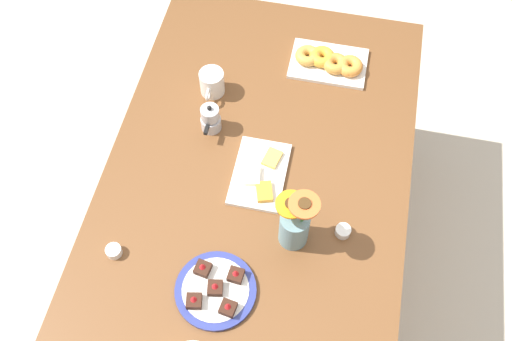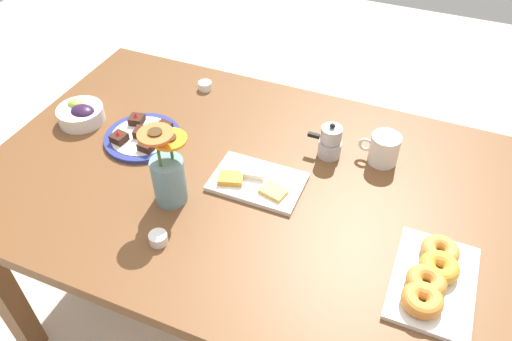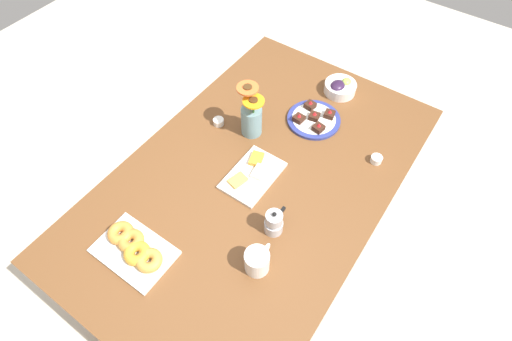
{
  "view_description": "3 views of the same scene",
  "coord_description": "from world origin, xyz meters",
  "views": [
    {
      "loc": [
        0.91,
        0.19,
        2.37
      ],
      "look_at": [
        0.0,
        0.0,
        0.78
      ],
      "focal_mm": 40.0,
      "sensor_mm": 36.0,
      "label": 1
    },
    {
      "loc": [
        -0.4,
        0.96,
        1.74
      ],
      "look_at": [
        0.0,
        0.0,
        0.78
      ],
      "focal_mm": 35.0,
      "sensor_mm": 36.0,
      "label": 2
    },
    {
      "loc": [
        -0.77,
        -0.54,
        2.06
      ],
      "look_at": [
        0.0,
        0.0,
        0.78
      ],
      "focal_mm": 28.0,
      "sensor_mm": 36.0,
      "label": 3
    }
  ],
  "objects": [
    {
      "name": "cheese_platter",
      "position": [
        -0.01,
        0.01,
        0.75
      ],
      "size": [
        0.26,
        0.17,
        0.03
      ],
      "color": "white",
      "rests_on": "dining_table"
    },
    {
      "name": "ground_plane",
      "position": [
        0.0,
        0.0,
        0.0
      ],
      "size": [
        6.0,
        6.0,
        0.0
      ],
      "primitive_type": "plane",
      "color": "beige"
    },
    {
      "name": "jam_cup_honey",
      "position": [
        0.35,
        -0.37,
        0.76
      ],
      "size": [
        0.05,
        0.05,
        0.03
      ],
      "color": "white",
      "rests_on": "dining_table"
    },
    {
      "name": "jam_cup_berry",
      "position": [
        0.14,
        0.3,
        0.76
      ],
      "size": [
        0.05,
        0.05,
        0.03
      ],
      "color": "white",
      "rests_on": "dining_table"
    },
    {
      "name": "moka_pot",
      "position": [
        -0.16,
        -0.19,
        0.79
      ],
      "size": [
        0.11,
        0.07,
        0.12
      ],
      "color": "#B7B7BC",
      "rests_on": "dining_table"
    },
    {
      "name": "dessert_plate",
      "position": [
        0.4,
        -0.04,
        0.75
      ],
      "size": [
        0.24,
        0.24,
        0.05
      ],
      "color": "navy",
      "rests_on": "dining_table"
    },
    {
      "name": "grape_bowl",
      "position": [
        0.64,
        -0.04,
        0.77
      ],
      "size": [
        0.15,
        0.15,
        0.07
      ],
      "color": "white",
      "rests_on": "dining_table"
    },
    {
      "name": "croissant_platter",
      "position": [
        -0.52,
        0.17,
        0.76
      ],
      "size": [
        0.19,
        0.28,
        0.05
      ],
      "color": "white",
      "rests_on": "dining_table"
    },
    {
      "name": "flower_vase",
      "position": [
        0.19,
        0.16,
        0.83
      ],
      "size": [
        0.1,
        0.13,
        0.25
      ],
      "color": "#6B939E",
      "rests_on": "dining_table"
    },
    {
      "name": "dining_table",
      "position": [
        0.0,
        0.0,
        0.65
      ],
      "size": [
        1.6,
        1.0,
        0.74
      ],
      "color": "brown",
      "rests_on": "ground_plane"
    },
    {
      "name": "coffee_mug",
      "position": [
        -0.32,
        -0.22,
        0.79
      ],
      "size": [
        0.12,
        0.09,
        0.09
      ],
      "color": "white",
      "rests_on": "dining_table"
    }
  ]
}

